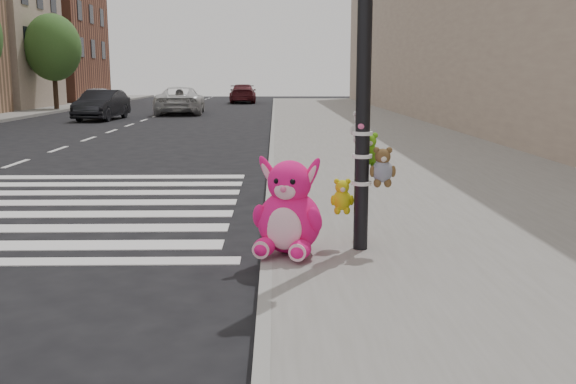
{
  "coord_description": "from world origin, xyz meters",
  "views": [
    {
      "loc": [
        1.65,
        -5.17,
        2.06
      ],
      "look_at": [
        1.79,
        2.03,
        0.75
      ],
      "focal_mm": 40.0,
      "sensor_mm": 36.0,
      "label": 1
    }
  ],
  "objects_px": {
    "signal_pole": "(365,105)",
    "red_teddy": "(359,232)",
    "pink_bunny": "(289,214)",
    "car_white_near": "(180,100)",
    "car_dark_far": "(102,105)"
  },
  "relations": [
    {
      "from": "pink_bunny",
      "to": "car_white_near",
      "type": "bearing_deg",
      "value": 116.54
    },
    {
      "from": "car_dark_far",
      "to": "car_white_near",
      "type": "height_order",
      "value": "car_white_near"
    },
    {
      "from": "signal_pole",
      "to": "pink_bunny",
      "type": "distance_m",
      "value": 1.44
    },
    {
      "from": "pink_bunny",
      "to": "car_dark_far",
      "type": "xyz_separation_m",
      "value": [
        -8.29,
        23.7,
        0.11
      ]
    },
    {
      "from": "signal_pole",
      "to": "car_white_near",
      "type": "height_order",
      "value": "signal_pole"
    },
    {
      "from": "pink_bunny",
      "to": "car_white_near",
      "type": "relative_size",
      "value": 0.21
    },
    {
      "from": "red_teddy",
      "to": "car_white_near",
      "type": "distance_m",
      "value": 28.52
    },
    {
      "from": "pink_bunny",
      "to": "signal_pole",
      "type": "bearing_deg",
      "value": 29.83
    },
    {
      "from": "signal_pole",
      "to": "pink_bunny",
      "type": "bearing_deg",
      "value": -166.15
    },
    {
      "from": "red_teddy",
      "to": "car_dark_far",
      "type": "distance_m",
      "value": 24.89
    },
    {
      "from": "pink_bunny",
      "to": "car_white_near",
      "type": "distance_m",
      "value": 28.89
    },
    {
      "from": "red_teddy",
      "to": "pink_bunny",
      "type": "bearing_deg",
      "value": -147.22
    },
    {
      "from": "red_teddy",
      "to": "car_white_near",
      "type": "relative_size",
      "value": 0.04
    },
    {
      "from": "signal_pole",
      "to": "red_teddy",
      "type": "distance_m",
      "value": 1.55
    },
    {
      "from": "signal_pole",
      "to": "red_teddy",
      "type": "height_order",
      "value": "signal_pole"
    }
  ]
}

